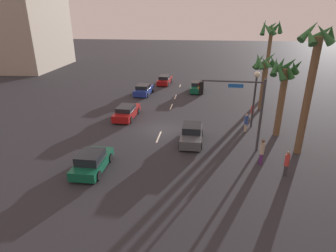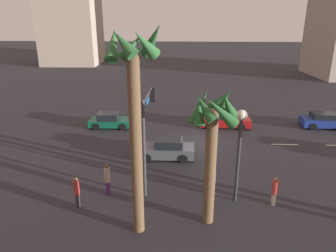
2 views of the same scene
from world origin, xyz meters
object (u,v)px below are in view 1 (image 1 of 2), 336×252
(pedestrian_0, at_px, (287,163))
(building_3, at_px, (22,2))
(traffic_signal, at_px, (239,102))
(pedestrian_3, at_px, (262,151))
(streetlamp, at_px, (255,88))
(car_4, at_px, (192,134))
(car_0, at_px, (92,162))
(car_3, at_px, (144,90))
(palm_tree_3, at_px, (270,41))
(palm_tree_2, at_px, (284,81))
(pedestrian_1, at_px, (246,122))
(palm_tree_1, at_px, (264,66))
(car_2, at_px, (165,80))
(car_1, at_px, (197,87))
(palm_tree_0, at_px, (313,69))
(pedestrian_2, at_px, (252,112))
(car_5, at_px, (127,112))

(pedestrian_0, height_order, building_3, building_3)
(traffic_signal, bearing_deg, pedestrian_3, 36.58)
(pedestrian_3, bearing_deg, streetlamp, 177.17)
(car_4, bearing_deg, pedestrian_3, 58.55)
(car_4, height_order, pedestrian_0, pedestrian_0)
(car_0, height_order, car_3, car_3)
(pedestrian_0, distance_m, palm_tree_3, 20.14)
(car_4, distance_m, palm_tree_2, 8.97)
(pedestrian_1, xyz_separation_m, palm_tree_1, (-7.01, 2.36, 3.99))
(car_2, bearing_deg, pedestrian_1, 29.46)
(car_4, distance_m, palm_tree_3, 18.02)
(palm_tree_2, bearing_deg, car_1, -152.38)
(car_3, xyz_separation_m, traffic_signal, (15.50, 10.90, 3.26))
(car_3, bearing_deg, building_3, -123.07)
(traffic_signal, bearing_deg, building_3, -130.93)
(pedestrian_3, bearing_deg, car_3, -144.68)
(palm_tree_0, distance_m, palm_tree_3, 15.43)
(car_2, relative_size, car_4, 1.11)
(car_2, relative_size, pedestrian_2, 2.75)
(streetlamp, xyz_separation_m, building_3, (-28.57, -40.87, 8.84))
(palm_tree_0, bearing_deg, palm_tree_3, 179.62)
(car_1, bearing_deg, car_4, 0.63)
(streetlamp, height_order, palm_tree_3, palm_tree_3)
(streetlamp, xyz_separation_m, pedestrian_2, (-2.05, 0.33, -2.94))
(streetlamp, xyz_separation_m, palm_tree_3, (-10.34, 2.90, 3.35))
(car_1, distance_m, pedestrian_2, 12.50)
(car_4, relative_size, palm_tree_2, 0.60)
(pedestrian_1, distance_m, palm_tree_0, 7.61)
(streetlamp, relative_size, palm_tree_2, 0.78)
(car_2, height_order, traffic_signal, traffic_signal)
(traffic_signal, relative_size, streetlamp, 1.07)
(streetlamp, distance_m, pedestrian_3, 7.88)
(car_5, distance_m, pedestrian_3, 14.81)
(car_1, height_order, palm_tree_3, palm_tree_3)
(car_0, height_order, palm_tree_2, palm_tree_2)
(pedestrian_1, bearing_deg, car_1, -160.52)
(pedestrian_0, xyz_separation_m, palm_tree_3, (-19.06, 1.91, 6.22))
(building_3, bearing_deg, pedestrian_1, 49.32)
(car_5, height_order, pedestrian_3, pedestrian_3)
(streetlamp, distance_m, pedestrian_2, 3.60)
(streetlamp, height_order, building_3, building_3)
(car_0, distance_m, pedestrian_2, 17.15)
(car_1, distance_m, car_5, 13.91)
(car_3, distance_m, palm_tree_0, 22.79)
(car_4, height_order, palm_tree_1, palm_tree_1)
(palm_tree_2, bearing_deg, palm_tree_3, 175.49)
(streetlamp, height_order, pedestrian_1, streetlamp)
(pedestrian_2, bearing_deg, car_1, -151.03)
(car_2, xyz_separation_m, traffic_signal, (22.15, 8.99, 3.27))
(car_1, height_order, car_3, car_3)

